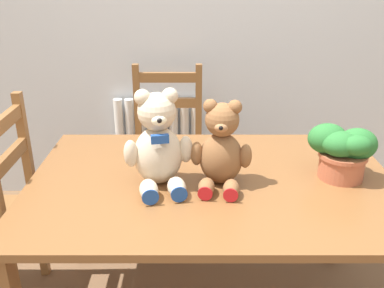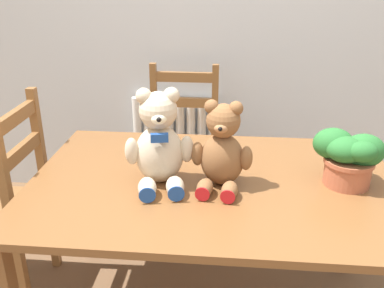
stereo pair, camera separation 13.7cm
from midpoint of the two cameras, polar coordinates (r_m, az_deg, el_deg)
The scene contains 7 objects.
wall_back at distance 2.81m, azimuth 0.43°, elevation 17.78°, with size 8.00×0.04×2.60m, color silver.
radiator at distance 3.01m, azimuth -5.68°, elevation -1.28°, with size 0.59×0.10×0.72m.
dining_table at distance 1.78m, azimuth 0.55°, elevation -7.25°, with size 1.48×0.98×0.75m.
wooden_chair_behind at distance 2.68m, azimuth -4.59°, elevation -1.05°, with size 0.43×0.43×0.99m.
teddy_bear_left at distance 1.64m, azimuth -6.78°, elevation -0.18°, with size 0.27×0.29×0.38m.
teddy_bear_right at distance 1.64m, azimuth 1.66°, elevation -0.75°, with size 0.24×0.25×0.34m.
potted_plant at distance 1.78m, azimuth 17.60°, elevation -0.73°, with size 0.27×0.22×0.22m.
Camera 1 is at (-0.08, -1.05, 1.56)m, focal length 40.00 mm.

